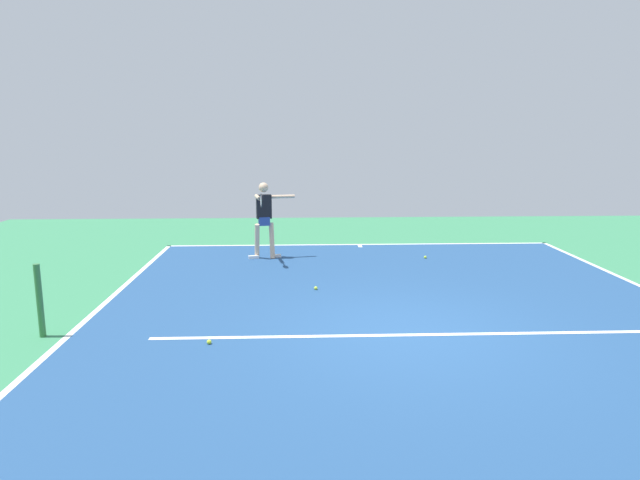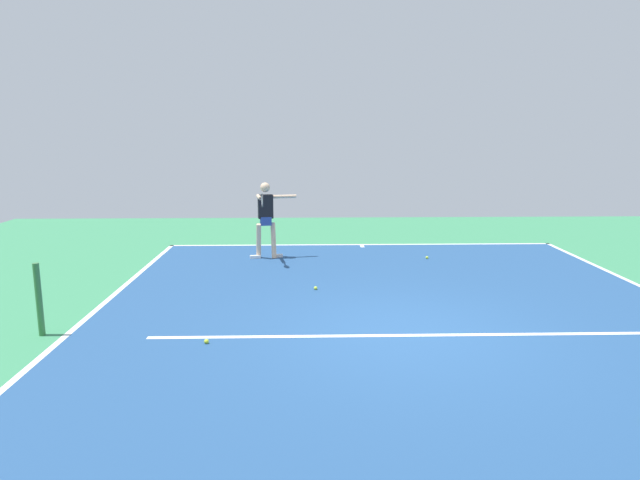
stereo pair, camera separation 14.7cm
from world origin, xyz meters
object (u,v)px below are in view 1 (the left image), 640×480
object	(u,v)px
net_post	(40,301)
tennis_ball_by_baseline	(425,257)
tennis_ball_by_sideline	(209,342)
tennis_player	(265,215)
tennis_ball_near_player	(316,288)

from	to	relation	value
net_post	tennis_ball_by_baseline	xyz separation A→B (m)	(-6.62, -4.81, -0.50)
tennis_ball_by_sideline	tennis_player	bearing A→B (deg)	-95.10
tennis_ball_by_baseline	tennis_ball_by_sideline	size ratio (longest dim) A/B	1.00
tennis_player	tennis_ball_by_baseline	world-z (taller)	tennis_player
tennis_ball_near_player	tennis_ball_by_sideline	bearing A→B (deg)	59.63
tennis_ball_by_sideline	tennis_ball_near_player	xyz separation A→B (m)	(-1.57, -2.67, 0.00)
tennis_ball_near_player	tennis_ball_by_baseline	bearing A→B (deg)	-136.06
net_post	tennis_player	distance (m)	5.80
tennis_ball_by_baseline	tennis_ball_near_player	size ratio (longest dim) A/B	1.00
net_post	tennis_ball_near_player	world-z (taller)	net_post
net_post	tennis_ball_near_player	xyz separation A→B (m)	(-4.00, -2.28, -0.50)
tennis_player	tennis_ball_by_baseline	distance (m)	3.85
tennis_player	tennis_ball_near_player	xyz separation A→B (m)	(-1.09, 2.71, -0.99)
net_post	tennis_ball_by_baseline	world-z (taller)	net_post
tennis_ball_by_baseline	tennis_ball_by_sideline	bearing A→B (deg)	51.14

